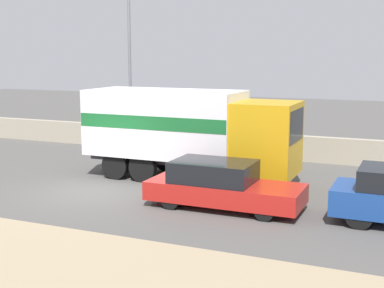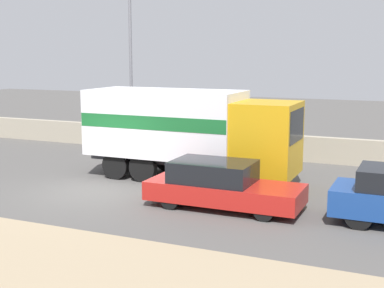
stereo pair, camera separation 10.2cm
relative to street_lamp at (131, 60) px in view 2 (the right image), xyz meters
The scene contains 5 objects.
ground_plane 9.09m from the street_lamp, 69.40° to the right, with size 80.00×80.00×0.00m, color #514F4C.
stone_wall_backdrop 4.68m from the street_lamp, ahead, with size 60.00×0.35×1.09m.
street_lamp is the anchor object (origin of this frame).
box_truck 7.10m from the street_lamp, 43.09° to the right, with size 7.66×2.48×3.23m.
car_hatchback 11.05m from the street_lamp, 45.58° to the right, with size 4.60×1.77×1.39m.
Camera 2 is at (9.88, -14.39, 4.53)m, focal length 50.00 mm.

